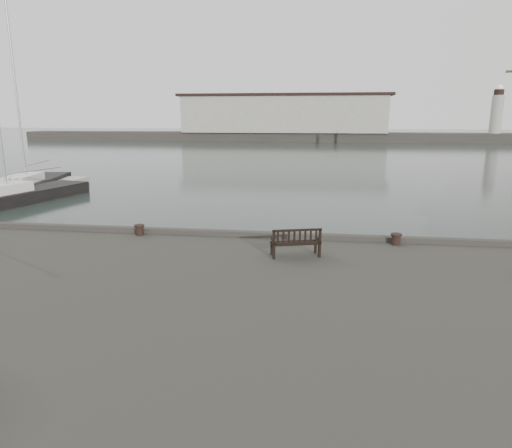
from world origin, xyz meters
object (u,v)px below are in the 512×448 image
(bollard_right, at_px, (396,239))
(yacht_b, at_px, (31,188))
(bollard_left, at_px, (140,230))
(yacht_c, at_px, (15,200))
(bench, at_px, (295,247))

(bollard_right, bearing_deg, yacht_b, 145.05)
(bollard_left, height_order, yacht_c, yacht_c)
(bollard_left, xyz_separation_m, yacht_b, (-15.92, 17.21, -1.50))
(yacht_c, bearing_deg, bench, -22.93)
(bench, relative_size, yacht_b, 0.10)
(bollard_left, distance_m, yacht_b, 23.49)
(bollard_left, height_order, yacht_b, yacht_b)
(yacht_b, bearing_deg, bollard_left, -59.30)
(bollard_left, bearing_deg, bench, -17.02)
(bench, xyz_separation_m, yacht_b, (-21.47, 18.92, -1.58))
(bollard_left, xyz_separation_m, bollard_right, (8.71, 0.00, 0.00))
(bench, xyz_separation_m, yacht_c, (-19.33, 14.11, -1.59))
(yacht_b, distance_m, yacht_c, 5.26)
(bollard_left, height_order, bollard_right, bollard_right)
(bollard_left, distance_m, yacht_c, 18.60)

